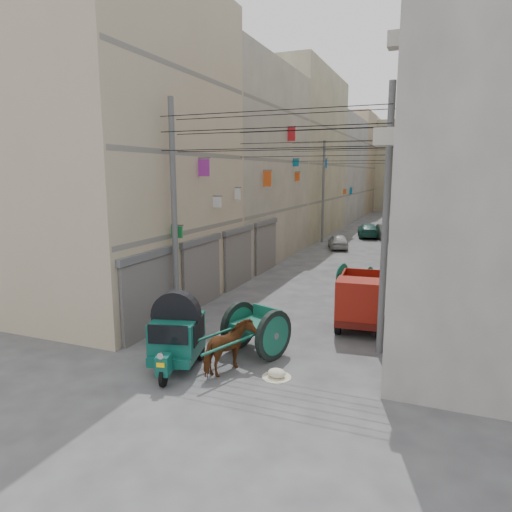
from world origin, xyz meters
The scene contains 18 objects.
ground centered at (0.00, 0.00, 0.00)m, with size 140.00×140.00×0.00m, color #404042.
building_row_left centered at (-8.00, 34.13, 6.46)m, with size 8.00×62.00×14.00m.
building_row_right centered at (8.00, 34.13, 6.46)m, with size 8.00×62.00×14.00m.
end_cap_building centered at (0.00, 66.00, 6.50)m, with size 22.00×10.00×13.00m, color #ADA588.
shutters_left centered at (-3.92, 10.38, 1.49)m, with size 0.18×14.40×2.88m.
signboards centered at (-0.01, 21.66, 3.43)m, with size 8.22×40.52×5.67m.
ac_units centered at (3.65, 7.67, 7.43)m, with size 0.70×6.55×3.35m.
utility_poles centered at (0.00, 17.00, 4.00)m, with size 7.40×22.20×8.00m.
overhead_cables centered at (0.00, 14.40, 6.77)m, with size 7.40×22.52×1.12m.
auto_rickshaw centered at (-1.62, 2.77, 1.00)m, with size 1.77×2.50×1.70m.
tonga_cart centered at (0.09, 4.49, 0.79)m, with size 2.30×3.57×1.51m.
mini_truck centered at (2.67, 8.02, 0.94)m, with size 1.85×3.60×1.95m.
second_cart centered at (1.57, 13.35, 0.66)m, with size 1.66×1.55×1.23m.
feed_sack centered at (1.24, 3.17, 0.12)m, with size 0.50×0.40×0.25m, color beige.
horse centered at (-0.10, 3.00, 0.71)m, with size 0.76×1.67×1.41m, color brown.
distant_car_white centered at (-1.73, 25.26, 0.54)m, with size 1.27×3.17×1.08m, color #B5B5B5.
distant_car_grey centered at (1.10, 31.11, 0.64)m, with size 1.35×3.87×1.28m, color #4C514D.
distant_car_green centered at (-0.60, 32.32, 0.59)m, with size 1.65×4.07×1.18m, color #1E594C.
Camera 1 is at (5.04, -7.78, 5.44)m, focal length 32.00 mm.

